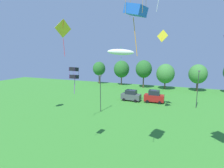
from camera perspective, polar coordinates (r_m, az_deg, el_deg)
kite_flying_0 at (r=23.76m, az=-15.66°, el=16.69°), size 0.95×2.13×4.63m
kite_flying_2 at (r=30.55m, az=16.17°, el=14.85°), size 1.84×0.94×2.03m
kite_flying_3 at (r=18.12m, az=-12.31°, el=3.50°), size 0.76×0.79×2.77m
kite_flying_4 at (r=34.03m, az=2.89°, el=10.39°), size 5.23×3.09×3.30m
kite_flying_6 at (r=14.61m, az=7.86°, el=25.54°), size 1.77×1.67×5.41m
parked_car_leftmost at (r=38.40m, az=6.21°, el=-3.74°), size 4.28×2.25×2.39m
parked_car_second_from_left at (r=37.82m, az=13.59°, el=-4.02°), size 4.08×2.08×2.64m
light_post_0 at (r=36.24m, az=26.19°, el=-1.01°), size 0.36×0.20×7.15m
light_post_1 at (r=30.71m, az=-3.81°, el=-2.39°), size 0.36×0.20×6.56m
treeline_tree_0 at (r=59.80m, az=-4.24°, el=5.03°), size 4.25×4.25×7.47m
treeline_tree_1 at (r=56.86m, az=3.13°, el=4.87°), size 5.02×5.02×7.96m
treeline_tree_2 at (r=52.97m, az=10.32°, el=4.81°), size 4.79×4.79×8.27m
treeline_tree_3 at (r=52.34m, az=17.04°, el=3.24°), size 5.11×5.11×7.32m
treeline_tree_4 at (r=52.48m, az=26.24°, el=2.95°), size 4.76×4.76×7.38m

